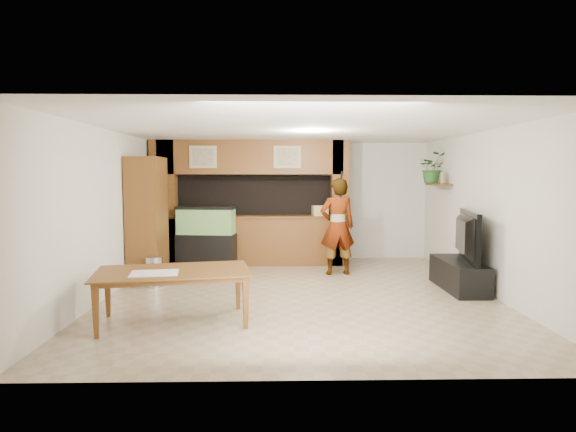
{
  "coord_description": "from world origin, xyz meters",
  "views": [
    {
      "loc": [
        -0.35,
        -7.54,
        1.91
      ],
      "look_at": [
        -0.17,
        0.6,
        1.19
      ],
      "focal_mm": 30.0,
      "sensor_mm": 36.0,
      "label": 1
    }
  ],
  "objects_px": {
    "pantry_cabinet": "(147,219)",
    "person": "(337,227)",
    "television": "(460,236)",
    "dining_table": "(174,297)",
    "aquarium": "(206,239)"
  },
  "relations": [
    {
      "from": "pantry_cabinet",
      "to": "person",
      "type": "bearing_deg",
      "value": 5.37
    },
    {
      "from": "person",
      "to": "aquarium",
      "type": "bearing_deg",
      "value": -18.19
    },
    {
      "from": "pantry_cabinet",
      "to": "aquarium",
      "type": "relative_size",
      "value": 1.73
    },
    {
      "from": "aquarium",
      "to": "dining_table",
      "type": "distance_m",
      "value": 3.46
    },
    {
      "from": "person",
      "to": "dining_table",
      "type": "height_order",
      "value": "person"
    },
    {
      "from": "person",
      "to": "television",
      "type": "bearing_deg",
      "value": 138.79
    },
    {
      "from": "television",
      "to": "person",
      "type": "distance_m",
      "value": 2.24
    },
    {
      "from": "aquarium",
      "to": "television",
      "type": "relative_size",
      "value": 0.89
    },
    {
      "from": "aquarium",
      "to": "television",
      "type": "bearing_deg",
      "value": -13.86
    },
    {
      "from": "aquarium",
      "to": "dining_table",
      "type": "xyz_separation_m",
      "value": [
        0.09,
        -3.45,
        -0.28
      ]
    },
    {
      "from": "person",
      "to": "dining_table",
      "type": "bearing_deg",
      "value": 42.89
    },
    {
      "from": "dining_table",
      "to": "television",
      "type": "bearing_deg",
      "value": 10.99
    },
    {
      "from": "television",
      "to": "dining_table",
      "type": "bearing_deg",
      "value": 123.11
    },
    {
      "from": "aquarium",
      "to": "person",
      "type": "relative_size",
      "value": 0.7
    },
    {
      "from": "television",
      "to": "dining_table",
      "type": "distance_m",
      "value": 4.69
    }
  ]
}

